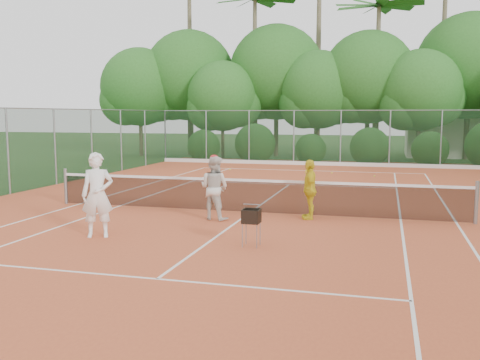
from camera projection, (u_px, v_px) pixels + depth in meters
name	position (u px, v px, depth m)	size (l,w,h in m)	color
ground	(250.00, 213.00, 15.17)	(120.00, 120.00, 0.00)	#214318
clay_court	(250.00, 213.00, 15.17)	(18.00, 36.00, 0.02)	#C3542D
club_building	(469.00, 134.00, 35.62)	(8.00, 5.00, 3.00)	beige
tennis_net	(250.00, 195.00, 15.11)	(11.97, 0.10, 1.10)	gray
player_white	(97.00, 195.00, 12.07)	(0.70, 0.46, 1.93)	white
player_center_grp	(214.00, 188.00, 14.12)	(0.96, 0.83, 1.72)	beige
player_yellow	(310.00, 189.00, 14.20)	(0.93, 0.39, 1.59)	yellow
ball_hopper	(251.00, 217.00, 11.23)	(0.35, 0.35, 0.80)	gray
stray_ball_a	(230.00, 169.00, 26.83)	(0.07, 0.07, 0.07)	#D0E735
stray_ball_b	(332.00, 173.00, 25.27)	(0.07, 0.07, 0.07)	yellow
stray_ball_c	(374.00, 176.00, 24.01)	(0.07, 0.07, 0.07)	#CBE034
court_markings	(250.00, 213.00, 15.17)	(11.03, 23.83, 0.01)	white
fence_back	(317.00, 138.00, 29.35)	(18.07, 0.07, 3.00)	#19381E
tropical_treeline	(351.00, 77.00, 33.54)	(32.10, 8.49, 15.03)	brown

